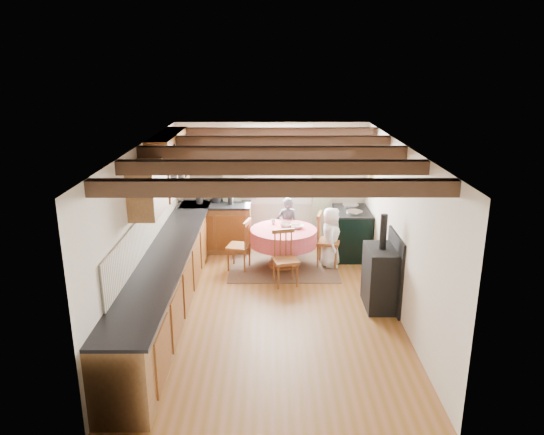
{
  "coord_description": "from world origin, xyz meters",
  "views": [
    {
      "loc": [
        -0.02,
        -6.85,
        3.49
      ],
      "look_at": [
        0.0,
        0.8,
        1.15
      ],
      "focal_mm": 33.95,
      "sensor_mm": 36.0,
      "label": 1
    }
  ],
  "objects_px": {
    "dining_table": "(283,248)",
    "cup": "(273,221)",
    "aga_range": "(351,232)",
    "chair_near": "(286,258)",
    "cast_iron_stove": "(381,262)",
    "child_right": "(331,237)",
    "chair_left": "(239,244)",
    "child_far": "(287,226)",
    "chair_right": "(328,240)"
  },
  "relations": [
    {
      "from": "dining_table",
      "to": "chair_near",
      "type": "relative_size",
      "value": 1.28
    },
    {
      "from": "child_right",
      "to": "chair_right",
      "type": "bearing_deg",
      "value": 48.72
    },
    {
      "from": "dining_table",
      "to": "child_right",
      "type": "bearing_deg",
      "value": 1.92
    },
    {
      "from": "chair_near",
      "to": "chair_left",
      "type": "distance_m",
      "value": 1.04
    },
    {
      "from": "dining_table",
      "to": "aga_range",
      "type": "height_order",
      "value": "aga_range"
    },
    {
      "from": "chair_near",
      "to": "child_right",
      "type": "xyz_separation_m",
      "value": [
        0.81,
        0.79,
        0.08
      ]
    },
    {
      "from": "aga_range",
      "to": "cast_iron_stove",
      "type": "bearing_deg",
      "value": -86.99
    },
    {
      "from": "chair_right",
      "to": "dining_table",
      "type": "bearing_deg",
      "value": 106.81
    },
    {
      "from": "dining_table",
      "to": "cup",
      "type": "relative_size",
      "value": 13.05
    },
    {
      "from": "chair_right",
      "to": "child_right",
      "type": "relative_size",
      "value": 0.89
    },
    {
      "from": "aga_range",
      "to": "child_right",
      "type": "bearing_deg",
      "value": -129.84
    },
    {
      "from": "chair_left",
      "to": "aga_range",
      "type": "xyz_separation_m",
      "value": [
        2.04,
        0.65,
        -0.0
      ]
    },
    {
      "from": "chair_near",
      "to": "cast_iron_stove",
      "type": "distance_m",
      "value": 1.59
    },
    {
      "from": "chair_left",
      "to": "cast_iron_stove",
      "type": "relative_size",
      "value": 0.63
    },
    {
      "from": "child_far",
      "to": "chair_right",
      "type": "bearing_deg",
      "value": 129.19
    },
    {
      "from": "child_far",
      "to": "child_right",
      "type": "xyz_separation_m",
      "value": [
        0.74,
        -0.62,
        -0.01
      ]
    },
    {
      "from": "cast_iron_stove",
      "to": "child_right",
      "type": "height_order",
      "value": "cast_iron_stove"
    },
    {
      "from": "chair_near",
      "to": "cast_iron_stove",
      "type": "relative_size",
      "value": 0.63
    },
    {
      "from": "aga_range",
      "to": "child_right",
      "type": "height_order",
      "value": "child_right"
    },
    {
      "from": "chair_near",
      "to": "dining_table",
      "type": "bearing_deg",
      "value": 77.55
    },
    {
      "from": "cast_iron_stove",
      "to": "cup",
      "type": "distance_m",
      "value": 2.42
    },
    {
      "from": "chair_near",
      "to": "cast_iron_stove",
      "type": "bearing_deg",
      "value": -43.45
    },
    {
      "from": "dining_table",
      "to": "chair_near",
      "type": "distance_m",
      "value": 0.77
    },
    {
      "from": "child_right",
      "to": "dining_table",
      "type": "bearing_deg",
      "value": 95.84
    },
    {
      "from": "dining_table",
      "to": "cast_iron_stove",
      "type": "relative_size",
      "value": 0.81
    },
    {
      "from": "dining_table",
      "to": "cast_iron_stove",
      "type": "height_order",
      "value": "cast_iron_stove"
    },
    {
      "from": "chair_near",
      "to": "cast_iron_stove",
      "type": "height_order",
      "value": "cast_iron_stove"
    },
    {
      "from": "dining_table",
      "to": "child_right",
      "type": "relative_size",
      "value": 1.08
    },
    {
      "from": "dining_table",
      "to": "chair_right",
      "type": "relative_size",
      "value": 1.2
    },
    {
      "from": "aga_range",
      "to": "cup",
      "type": "bearing_deg",
      "value": -170.4
    },
    {
      "from": "chair_left",
      "to": "aga_range",
      "type": "height_order",
      "value": "chair_left"
    },
    {
      "from": "chair_left",
      "to": "cast_iron_stove",
      "type": "xyz_separation_m",
      "value": [
        2.15,
        -1.45,
        0.26
      ]
    },
    {
      "from": "dining_table",
      "to": "chair_near",
      "type": "xyz_separation_m",
      "value": [
        0.02,
        -0.76,
        0.1
      ]
    },
    {
      "from": "dining_table",
      "to": "aga_range",
      "type": "relative_size",
      "value": 1.19
    },
    {
      "from": "dining_table",
      "to": "aga_range",
      "type": "bearing_deg",
      "value": 23.73
    },
    {
      "from": "chair_left",
      "to": "child_far",
      "type": "xyz_separation_m",
      "value": [
        0.86,
        0.74,
        0.1
      ]
    },
    {
      "from": "chair_near",
      "to": "cup",
      "type": "bearing_deg",
      "value": 86.43
    },
    {
      "from": "chair_left",
      "to": "cup",
      "type": "height_order",
      "value": "chair_left"
    },
    {
      "from": "chair_right",
      "to": "child_right",
      "type": "xyz_separation_m",
      "value": [
        0.04,
        -0.04,
        0.06
      ]
    },
    {
      "from": "aga_range",
      "to": "cast_iron_stove",
      "type": "height_order",
      "value": "cast_iron_stove"
    },
    {
      "from": "chair_right",
      "to": "cast_iron_stove",
      "type": "distance_m",
      "value": 1.72
    },
    {
      "from": "chair_right",
      "to": "cast_iron_stove",
      "type": "relative_size",
      "value": 0.67
    },
    {
      "from": "cup",
      "to": "dining_table",
      "type": "bearing_deg",
      "value": -60.85
    },
    {
      "from": "dining_table",
      "to": "cast_iron_stove",
      "type": "bearing_deg",
      "value": -48.11
    },
    {
      "from": "chair_left",
      "to": "cast_iron_stove",
      "type": "height_order",
      "value": "cast_iron_stove"
    },
    {
      "from": "cast_iron_stove",
      "to": "aga_range",
      "type": "bearing_deg",
      "value": 93.01
    },
    {
      "from": "chair_near",
      "to": "child_far",
      "type": "bearing_deg",
      "value": 73.53
    },
    {
      "from": "chair_right",
      "to": "cup",
      "type": "bearing_deg",
      "value": 87.66
    },
    {
      "from": "chair_left",
      "to": "cup",
      "type": "bearing_deg",
      "value": 137.78
    },
    {
      "from": "aga_range",
      "to": "child_far",
      "type": "xyz_separation_m",
      "value": [
        -1.18,
        0.09,
        0.1
      ]
    }
  ]
}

